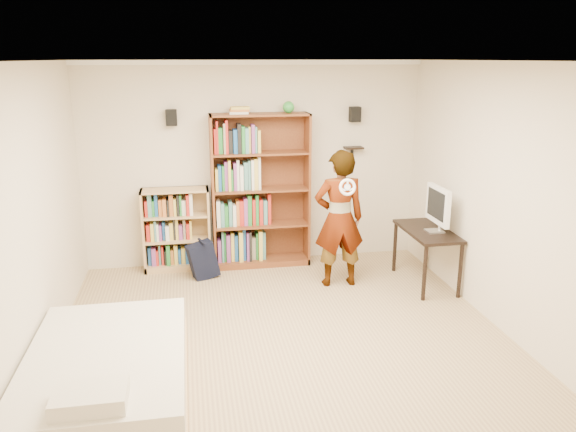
% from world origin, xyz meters
% --- Properties ---
extents(ground, '(4.50, 5.00, 0.01)m').
position_xyz_m(ground, '(0.00, 0.00, 0.00)').
color(ground, tan).
rests_on(ground, ground).
extents(room_shell, '(4.52, 5.02, 2.71)m').
position_xyz_m(room_shell, '(0.00, 0.00, 1.76)').
color(room_shell, beige).
rests_on(room_shell, ground).
extents(crown_molding, '(4.50, 5.00, 0.06)m').
position_xyz_m(crown_molding, '(0.00, 0.00, 2.67)').
color(crown_molding, white).
rests_on(crown_molding, room_shell).
extents(speaker_left, '(0.14, 0.12, 0.20)m').
position_xyz_m(speaker_left, '(-1.05, 2.40, 2.00)').
color(speaker_left, black).
rests_on(speaker_left, room_shell).
extents(speaker_right, '(0.14, 0.12, 0.20)m').
position_xyz_m(speaker_right, '(1.35, 2.40, 2.00)').
color(speaker_right, black).
rests_on(speaker_right, room_shell).
extents(wall_shelf, '(0.25, 0.16, 0.02)m').
position_xyz_m(wall_shelf, '(1.35, 2.41, 1.55)').
color(wall_shelf, black).
rests_on(wall_shelf, room_shell).
extents(tall_bookshelf, '(1.29, 0.38, 2.04)m').
position_xyz_m(tall_bookshelf, '(0.06, 2.31, 1.02)').
color(tall_bookshelf, brown).
rests_on(tall_bookshelf, ground).
extents(low_bookshelf, '(0.87, 0.33, 1.09)m').
position_xyz_m(low_bookshelf, '(-1.06, 2.34, 0.54)').
color(low_bookshelf, tan).
rests_on(low_bookshelf, ground).
extents(computer_desk, '(0.51, 1.03, 0.70)m').
position_xyz_m(computer_desk, '(1.97, 1.26, 0.35)').
color(computer_desk, black).
rests_on(computer_desk, ground).
extents(imac, '(0.20, 0.56, 0.55)m').
position_xyz_m(imac, '(2.02, 1.17, 0.98)').
color(imac, white).
rests_on(imac, computer_desk).
extents(daybed, '(1.27, 1.95, 0.58)m').
position_xyz_m(daybed, '(-1.60, -0.66, 0.29)').
color(daybed, silver).
rests_on(daybed, ground).
extents(person, '(0.62, 0.41, 1.69)m').
position_xyz_m(person, '(0.90, 1.44, 0.85)').
color(person, black).
rests_on(person, ground).
extents(wii_wheel, '(0.20, 0.08, 0.20)m').
position_xyz_m(wii_wheel, '(0.90, 1.12, 1.31)').
color(wii_wheel, white).
rests_on(wii_wheel, person).
extents(navy_bag, '(0.41, 0.33, 0.49)m').
position_xyz_m(navy_bag, '(-0.74, 1.94, 0.25)').
color(navy_bag, black).
rests_on(navy_bag, ground).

